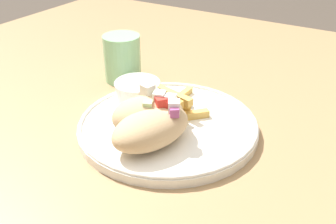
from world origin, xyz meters
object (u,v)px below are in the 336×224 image
at_px(water_glass, 122,60).
at_px(fries_pile, 168,104).
at_px(plate, 168,125).
at_px(sauce_ramekin, 138,91).
at_px(pita_sandwich_near, 151,128).
at_px(pita_sandwich_far, 149,114).

bearing_deg(water_glass, fries_pile, -118.92).
xyz_separation_m(fries_pile, water_glass, (0.09, 0.16, 0.01)).
bearing_deg(plate, sauce_ramekin, 67.36).
bearing_deg(water_glass, sauce_ramekin, -131.58).
height_order(pita_sandwich_near, water_glass, water_glass).
xyz_separation_m(plate, pita_sandwich_far, (-0.04, 0.01, 0.03)).
distance_m(pita_sandwich_near, water_glass, 0.26).
height_order(pita_sandwich_near, pita_sandwich_far, pita_sandwich_far).
bearing_deg(pita_sandwich_near, water_glass, 62.83).
height_order(pita_sandwich_near, fries_pile, pita_sandwich_near).
bearing_deg(sauce_ramekin, pita_sandwich_far, -135.40).
relative_size(pita_sandwich_near, water_glass, 1.57).
bearing_deg(fries_pile, water_glass, 61.08).
relative_size(fries_pile, water_glass, 1.70).
height_order(pita_sandwich_near, sauce_ramekin, pita_sandwich_near).
bearing_deg(sauce_ramekin, water_glass, 48.42).
height_order(plate, pita_sandwich_near, pita_sandwich_near).
bearing_deg(pita_sandwich_near, plate, 25.67).
bearing_deg(sauce_ramekin, fries_pile, -92.60).
bearing_deg(pita_sandwich_near, fries_pile, 33.58).
xyz_separation_m(pita_sandwich_near, fries_pile, (0.09, 0.03, -0.01)).
bearing_deg(sauce_ramekin, pita_sandwich_near, -136.43).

